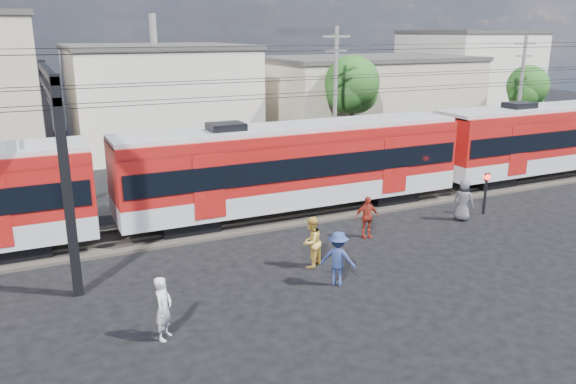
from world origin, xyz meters
name	(u,v)px	position (x,y,z in m)	size (l,w,h in m)	color
ground	(398,280)	(0.00, 0.00, 0.00)	(120.00, 120.00, 0.00)	black
track_bed	(296,213)	(0.00, 8.00, 0.06)	(70.00, 3.40, 0.12)	#2D2823
rail_near	(303,215)	(0.00, 7.25, 0.18)	(70.00, 0.12, 0.12)	#59544C
rail_far	(289,206)	(0.00, 8.75, 0.18)	(70.00, 0.12, 0.12)	#59544C
commuter_train	(298,163)	(0.12, 8.00, 2.40)	(50.30, 3.08, 4.17)	black
catenary	(91,115)	(-8.65, 8.00, 5.14)	(70.00, 9.30, 7.52)	black
building_midwest	(157,96)	(-2.00, 27.00, 3.66)	(12.24, 12.24, 7.30)	beige
building_mideast	(366,97)	(14.00, 24.00, 3.16)	(16.32, 10.20, 6.30)	tan
building_east	(467,75)	(28.00, 28.00, 4.16)	(10.20, 10.20, 8.30)	beige
utility_pole_mid	(335,95)	(6.00, 15.00, 4.53)	(1.80, 0.24, 8.50)	slate
utility_pole_east	(520,91)	(20.00, 14.00, 4.28)	(1.80, 0.24, 8.00)	slate
tree_near	(354,86)	(9.19, 18.09, 4.66)	(3.82, 3.64, 6.72)	#382619
tree_far	(528,88)	(24.19, 17.09, 3.99)	(3.36, 3.12, 5.76)	#382619
pedestrian_a	(163,308)	(-8.09, -0.36, 0.91)	(0.67, 0.44, 1.83)	silver
pedestrian_b	(311,242)	(-2.16, 2.31, 0.94)	(0.91, 0.71, 1.87)	gold
pedestrian_c	(338,259)	(-2.06, 0.60, 0.93)	(1.21, 0.69, 1.87)	navy
pedestrian_d	(367,217)	(1.26, 3.99, 0.88)	(1.03, 0.43, 1.76)	maroon
pedestrian_e	(464,200)	(6.37, 4.00, 0.93)	(0.91, 0.59, 1.86)	#4B4A4F
car_silver	(522,145)	(19.56, 12.98, 0.75)	(1.77, 4.40, 1.50)	#AEB0B5
car_white	(576,140)	(24.42, 12.62, 0.73)	(1.55, 4.43, 1.46)	white
crossing_signal	(486,186)	(7.90, 4.27, 1.35)	(0.28, 0.28, 1.95)	black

